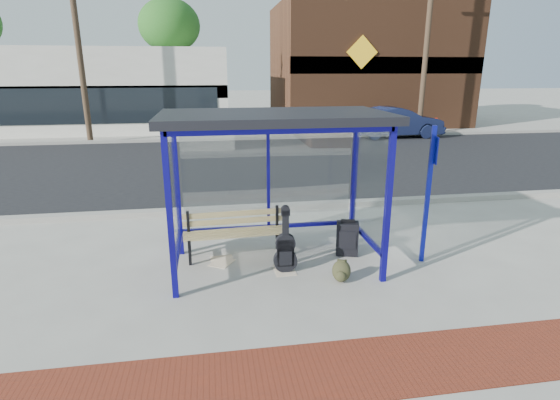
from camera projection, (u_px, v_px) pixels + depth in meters
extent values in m
plane|color=#B2ADA0|center=(275.00, 266.00, 6.97)|extent=(120.00, 120.00, 0.00)
cube|color=maroon|center=(313.00, 373.00, 4.51)|extent=(60.00, 1.00, 0.01)
cube|color=gray|center=(256.00, 208.00, 9.69)|extent=(60.00, 0.25, 0.12)
cube|color=black|center=(240.00, 163.00, 14.53)|extent=(60.00, 10.00, 0.00)
cube|color=gray|center=(231.00, 139.00, 19.34)|extent=(60.00, 0.25, 0.12)
cube|color=#B2ADA0|center=(229.00, 134.00, 21.15)|extent=(60.00, 4.00, 0.01)
cube|color=#100B7D|center=(170.00, 218.00, 5.70)|extent=(0.08, 0.08, 2.30)
cube|color=#100B7D|center=(388.00, 207.00, 6.16)|extent=(0.08, 0.08, 2.30)
cube|color=#100B7D|center=(177.00, 188.00, 7.12)|extent=(0.08, 0.08, 2.30)
cube|color=#100B7D|center=(354.00, 181.00, 7.58)|extent=(0.08, 0.08, 2.30)
cube|color=#100B7D|center=(268.00, 118.00, 7.03)|extent=(3.00, 0.08, 0.08)
cube|color=#100B7D|center=(283.00, 131.00, 5.61)|extent=(3.00, 0.08, 0.08)
cube|color=#100B7D|center=(169.00, 126.00, 6.09)|extent=(0.08, 1.50, 0.08)
cube|color=#100B7D|center=(373.00, 122.00, 6.55)|extent=(0.08, 1.50, 0.08)
cube|color=#100B7D|center=(269.00, 227.00, 7.56)|extent=(3.00, 0.08, 0.06)
cube|color=#100B7D|center=(178.00, 249.00, 6.62)|extent=(0.08, 1.50, 0.06)
cube|color=#100B7D|center=(366.00, 237.00, 7.08)|extent=(0.08, 1.50, 0.06)
cube|color=#100B7D|center=(268.00, 173.00, 7.29)|extent=(0.05, 0.05, 1.90)
cube|color=silver|center=(268.00, 176.00, 7.30)|extent=(2.84, 0.01, 1.82)
cube|color=silver|center=(173.00, 191.00, 6.36)|extent=(0.02, 1.34, 1.82)
cube|color=silver|center=(370.00, 183.00, 6.82)|extent=(0.02, 1.34, 1.82)
cube|color=black|center=(275.00, 117.00, 6.29)|extent=(3.30, 1.80, 0.12)
cube|color=silver|center=(46.00, 90.00, 22.04)|extent=(18.00, 6.00, 4.00)
cube|color=black|center=(23.00, 93.00, 19.25)|extent=(18.00, 0.10, 0.60)
cube|color=black|center=(25.00, 107.00, 19.36)|extent=(17.00, 0.04, 1.60)
cube|color=#59331E|center=(366.00, 66.00, 24.76)|extent=(10.00, 7.00, 6.40)
cube|color=black|center=(390.00, 65.00, 21.50)|extent=(10.00, 0.10, 0.80)
cube|color=yellow|center=(362.00, 52.00, 21.00)|extent=(1.56, 0.06, 1.56)
cylinder|color=#4C3826|center=(173.00, 78.00, 26.59)|extent=(0.36, 0.36, 5.00)
ellipsoid|color=#1C5718|center=(169.00, 25.00, 25.73)|extent=(3.60, 3.60, 3.06)
cylinder|color=#4C3826|center=(412.00, 77.00, 28.95)|extent=(0.36, 0.36, 5.00)
ellipsoid|color=#1C5718|center=(416.00, 29.00, 28.09)|extent=(3.60, 3.60, 3.06)
cylinder|color=#4C3826|center=(78.00, 44.00, 17.57)|extent=(0.24, 0.24, 8.00)
cylinder|color=#4C3826|center=(426.00, 47.00, 19.86)|extent=(0.24, 0.24, 8.00)
cube|color=black|center=(190.00, 253.00, 6.95)|extent=(0.05, 0.05, 0.42)
cube|color=black|center=(189.00, 234.00, 7.24)|extent=(0.05, 0.05, 0.79)
cube|color=black|center=(190.00, 248.00, 7.12)|extent=(0.06, 0.38, 0.05)
cube|color=black|center=(281.00, 245.00, 7.25)|extent=(0.05, 0.05, 0.42)
cube|color=black|center=(277.00, 227.00, 7.54)|extent=(0.05, 0.05, 0.79)
cube|color=black|center=(279.00, 241.00, 7.42)|extent=(0.06, 0.38, 0.05)
cube|color=tan|center=(236.00, 236.00, 7.07)|extent=(1.68, 0.16, 0.03)
cube|color=tan|center=(235.00, 234.00, 7.16)|extent=(1.68, 0.16, 0.03)
cube|color=tan|center=(235.00, 232.00, 7.26)|extent=(1.68, 0.16, 0.03)
cube|color=tan|center=(234.00, 230.00, 7.36)|extent=(1.68, 0.16, 0.03)
cube|color=tan|center=(233.00, 221.00, 7.35)|extent=(1.68, 0.11, 0.09)
cube|color=tan|center=(233.00, 214.00, 7.31)|extent=(1.68, 0.11, 0.09)
cylinder|color=black|center=(285.00, 260.00, 6.73)|extent=(0.37, 0.13, 0.37)
cylinder|color=black|center=(285.00, 243.00, 6.65)|extent=(0.31, 0.12, 0.31)
cube|color=black|center=(285.00, 252.00, 6.69)|extent=(0.27, 0.12, 0.44)
cube|color=black|center=(285.00, 225.00, 6.56)|extent=(0.10, 0.10, 0.44)
cube|color=black|center=(286.00, 213.00, 6.51)|extent=(0.14, 0.10, 0.09)
cube|color=black|center=(347.00, 238.00, 7.32)|extent=(0.41, 0.32, 0.57)
cylinder|color=black|center=(338.00, 253.00, 7.41)|extent=(0.11, 0.21, 0.05)
cylinder|color=black|center=(354.00, 253.00, 7.38)|extent=(0.11, 0.21, 0.05)
cube|color=black|center=(348.00, 221.00, 7.23)|extent=(0.23, 0.10, 0.04)
cube|color=black|center=(347.00, 240.00, 7.20)|extent=(0.28, 0.09, 0.31)
ellipsoid|color=#2D2D19|center=(341.00, 271.00, 6.44)|extent=(0.33, 0.28, 0.33)
ellipsoid|color=#2D2D19|center=(341.00, 277.00, 6.36)|extent=(0.19, 0.16, 0.17)
cube|color=#2D2D19|center=(342.00, 261.00, 6.41)|extent=(0.10, 0.07, 0.03)
cube|color=#0C1289|center=(428.00, 196.00, 6.85)|extent=(0.08, 0.08, 2.21)
cube|color=#0C1289|center=(435.00, 150.00, 6.63)|extent=(0.08, 0.27, 0.41)
cube|color=white|center=(222.00, 263.00, 7.08)|extent=(0.46, 0.49, 0.01)
cube|color=white|center=(285.00, 270.00, 6.81)|extent=(0.33, 0.42, 0.01)
cube|color=white|center=(222.00, 259.00, 7.22)|extent=(0.39, 0.32, 0.01)
imported|color=#171F42|center=(396.00, 122.00, 19.94)|extent=(4.20, 1.53, 1.38)
cylinder|color=red|center=(435.00, 127.00, 21.11)|extent=(0.21, 0.21, 0.63)
sphere|color=red|center=(436.00, 120.00, 21.01)|extent=(0.23, 0.23, 0.23)
cylinder|color=red|center=(435.00, 125.00, 21.08)|extent=(0.35, 0.14, 0.10)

